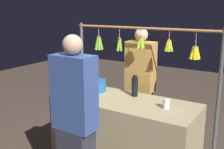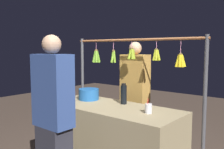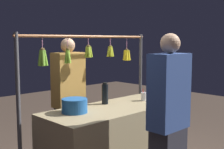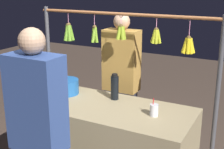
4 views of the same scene
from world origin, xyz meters
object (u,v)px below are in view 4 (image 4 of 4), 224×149
object	(u,v)px
customer_person	(39,144)
drink_cup	(154,110)
blue_bucket	(65,87)
water_bottle	(115,87)
vendor_person	(121,87)

from	to	relation	value
customer_person	drink_cup	bearing A→B (deg)	-126.54
blue_bucket	customer_person	distance (m)	1.01
blue_bucket	drink_cup	size ratio (longest dim) A/B	1.72
water_bottle	customer_person	world-z (taller)	customer_person
water_bottle	customer_person	size ratio (longest dim) A/B	0.15
customer_person	vendor_person	bearing A→B (deg)	-87.58
water_bottle	blue_bucket	size ratio (longest dim) A/B	0.95
drink_cup	customer_person	xyz separation A→B (m)	(0.60, 0.81, -0.09)
water_bottle	blue_bucket	xyz separation A→B (m)	(0.53, 0.09, -0.05)
water_bottle	customer_person	xyz separation A→B (m)	(0.11, 1.01, -0.16)
blue_bucket	drink_cup	distance (m)	1.03
vendor_person	customer_person	world-z (taller)	customer_person
drink_cup	blue_bucket	bearing A→B (deg)	-5.84
blue_bucket	vendor_person	bearing A→B (deg)	-120.73
blue_bucket	customer_person	bearing A→B (deg)	114.58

